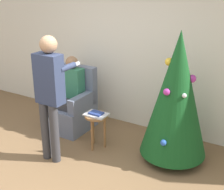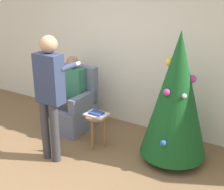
# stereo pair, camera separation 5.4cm
# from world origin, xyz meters

# --- Properties ---
(ground_plane) EXTENTS (14.00, 14.00, 0.00)m
(ground_plane) POSITION_xyz_m (0.00, 0.00, 0.00)
(ground_plane) COLOR brown
(wall_back) EXTENTS (8.00, 0.06, 2.70)m
(wall_back) POSITION_xyz_m (0.00, 2.23, 1.35)
(wall_back) COLOR silver
(wall_back) RESTS_ON ground_plane
(christmas_tree) EXTENTS (0.92, 0.92, 1.82)m
(christmas_tree) POSITION_xyz_m (1.18, 1.49, 0.96)
(christmas_tree) COLOR brown
(christmas_tree) RESTS_ON ground_plane
(armchair) EXTENTS (0.64, 0.71, 1.04)m
(armchair) POSITION_xyz_m (-0.63, 1.56, 0.35)
(armchair) COLOR slate
(armchair) RESTS_ON ground_plane
(person_seated) EXTENTS (0.36, 0.46, 1.24)m
(person_seated) POSITION_xyz_m (-0.63, 1.52, 0.67)
(person_seated) COLOR #38383D
(person_seated) RESTS_ON ground_plane
(person_standing) EXTENTS (0.40, 0.57, 1.74)m
(person_standing) POSITION_xyz_m (-0.26, 0.65, 1.04)
(person_standing) COLOR #38383D
(person_standing) RESTS_ON ground_plane
(side_stool) EXTENTS (0.35, 0.35, 0.53)m
(side_stool) POSITION_xyz_m (0.10, 1.20, 0.42)
(side_stool) COLOR olive
(side_stool) RESTS_ON ground_plane
(laptop) EXTENTS (0.33, 0.24, 0.02)m
(laptop) POSITION_xyz_m (0.10, 1.20, 0.54)
(laptop) COLOR silver
(laptop) RESTS_ON side_stool
(book) EXTENTS (0.19, 0.14, 0.02)m
(book) POSITION_xyz_m (0.10, 1.20, 0.56)
(book) COLOR navy
(book) RESTS_ON laptop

